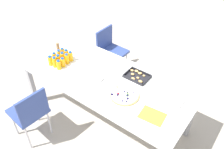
{
  "coord_description": "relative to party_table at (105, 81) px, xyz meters",
  "views": [
    {
      "loc": [
        1.44,
        -1.77,
        2.67
      ],
      "look_at": [
        0.05,
        0.07,
        0.77
      ],
      "focal_mm": 38.07,
      "sensor_mm": 36.0,
      "label": 1
    }
  ],
  "objects": [
    {
      "name": "juice_bottle_8",
      "position": [
        -0.58,
        -0.08,
        0.13
      ],
      "size": [
        0.06,
        0.06,
        0.15
      ],
      "color": "#F9AF14",
      "rests_on": "party_table"
    },
    {
      "name": "napkin_stack",
      "position": [
        0.9,
        0.12,
        0.07
      ],
      "size": [
        0.15,
        0.15,
        0.02
      ],
      "primitive_type": "cube",
      "color": "white",
      "rests_on": "party_table"
    },
    {
      "name": "juice_bottle_7",
      "position": [
        -0.66,
        -0.08,
        0.13
      ],
      "size": [
        0.06,
        0.06,
        0.15
      ],
      "color": "#FAAE14",
      "rests_on": "party_table"
    },
    {
      "name": "juice_bottle_10",
      "position": [
        -0.66,
        -0.01,
        0.13
      ],
      "size": [
        0.06,
        0.06,
        0.15
      ],
      "color": "#FAAD14",
      "rests_on": "party_table"
    },
    {
      "name": "chair_near_left",
      "position": [
        -0.52,
        -0.81,
        -0.19
      ],
      "size": [
        0.44,
        0.44,
        0.83
      ],
      "rotation": [
        0.0,
        0.0,
        1.47
      ],
      "color": "#33478C",
      "rests_on": "ground_plane"
    },
    {
      "name": "juice_bottle_9",
      "position": [
        -0.74,
        -0.01,
        0.13
      ],
      "size": [
        0.06,
        0.06,
        0.15
      ],
      "color": "#F8AC14",
      "rests_on": "party_table"
    },
    {
      "name": "juice_bottle_11",
      "position": [
        -0.59,
        -0.0,
        0.13
      ],
      "size": [
        0.06,
        0.06,
        0.15
      ],
      "color": "#F9AD14",
      "rests_on": "party_table"
    },
    {
      "name": "juice_bottle_5",
      "position": [
        -0.58,
        -0.16,
        0.12
      ],
      "size": [
        0.06,
        0.06,
        0.13
      ],
      "color": "#FAAC14",
      "rests_on": "party_table"
    },
    {
      "name": "chair_far_left",
      "position": [
        -0.58,
        0.86,
        -0.19
      ],
      "size": [
        0.41,
        0.41,
        0.83
      ],
      "rotation": [
        0.0,
        0.0,
        -1.6
      ],
      "color": "#33478C",
      "rests_on": "ground_plane"
    },
    {
      "name": "plate_stack",
      "position": [
        -0.09,
        -0.08,
        0.07
      ],
      "size": [
        0.21,
        0.21,
        0.02
      ],
      "color": "silver",
      "rests_on": "party_table"
    },
    {
      "name": "cardboard_tube",
      "position": [
        -0.83,
        -0.0,
        0.16
      ],
      "size": [
        0.04,
        0.04,
        0.19
      ],
      "primitive_type": "cylinder",
      "color": "#9E7A56",
      "rests_on": "party_table"
    },
    {
      "name": "fruit_pizza",
      "position": [
        0.38,
        -0.13,
        0.07
      ],
      "size": [
        0.34,
        0.34,
        0.05
      ],
      "color": "tan",
      "rests_on": "party_table"
    },
    {
      "name": "juice_bottle_2",
      "position": [
        -0.58,
        -0.22,
        0.12
      ],
      "size": [
        0.06,
        0.06,
        0.13
      ],
      "color": "#F8AD14",
      "rests_on": "party_table"
    },
    {
      "name": "juice_bottle_0",
      "position": [
        -0.74,
        -0.23,
        0.13
      ],
      "size": [
        0.06,
        0.06,
        0.14
      ],
      "color": "#F8AD14",
      "rests_on": "party_table"
    },
    {
      "name": "paper_folder",
      "position": [
        0.79,
        -0.2,
        0.06
      ],
      "size": [
        0.28,
        0.22,
        0.01
      ],
      "primitive_type": "cube",
      "rotation": [
        0.0,
        0.0,
        0.1
      ],
      "color": "yellow",
      "rests_on": "party_table"
    },
    {
      "name": "juice_bottle_3",
      "position": [
        -0.74,
        -0.15,
        0.13
      ],
      "size": [
        0.06,
        0.06,
        0.15
      ],
      "color": "#F9AC14",
      "rests_on": "party_table"
    },
    {
      "name": "ground_plane",
      "position": [
        0.0,
        0.0,
        -0.69
      ],
      "size": [
        12.0,
        12.0,
        0.0
      ],
      "primitive_type": "plane",
      "color": "#B2A899"
    },
    {
      "name": "party_table",
      "position": [
        0.0,
        0.0,
        0.0
      ],
      "size": [
        2.26,
        0.97,
        0.75
      ],
      "color": "silver",
      "rests_on": "ground_plane"
    },
    {
      "name": "snack_tray",
      "position": [
        0.32,
        0.24,
        0.07
      ],
      "size": [
        0.3,
        0.22,
        0.04
      ],
      "color": "black",
      "rests_on": "party_table"
    },
    {
      "name": "juice_bottle_6",
      "position": [
        -0.74,
        -0.07,
        0.13
      ],
      "size": [
        0.06,
        0.06,
        0.15
      ],
      "color": "#FAAE14",
      "rests_on": "party_table"
    },
    {
      "name": "juice_bottle_4",
      "position": [
        -0.67,
        -0.15,
        0.13
      ],
      "size": [
        0.06,
        0.06,
        0.14
      ],
      "color": "#FAAB14",
      "rests_on": "party_table"
    },
    {
      "name": "juice_bottle_1",
      "position": [
        -0.66,
        -0.22,
        0.13
      ],
      "size": [
        0.06,
        0.06,
        0.15
      ],
      "color": "#F9AD14",
      "rests_on": "party_table"
    }
  ]
}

